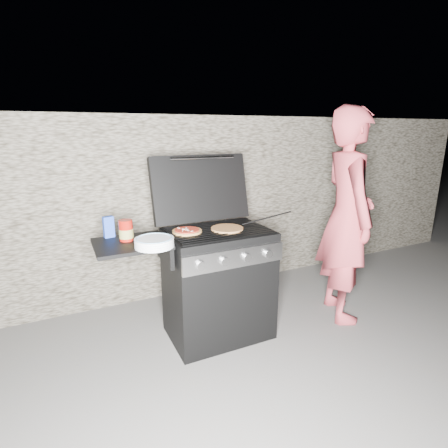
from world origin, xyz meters
name	(u,v)px	position (x,y,z in m)	size (l,w,h in m)	color
ground	(219,333)	(0.00, 0.00, 0.00)	(50.00, 50.00, 0.00)	#555452
stone_wall	(176,205)	(0.00, 1.05, 0.90)	(8.00, 0.35, 1.80)	gray
gas_grill	(189,289)	(-0.25, 0.00, 0.46)	(1.34, 0.79, 0.91)	black
pizza_topped	(187,231)	(-0.24, 0.04, 0.92)	(0.22, 0.22, 0.02)	tan
pizza_plain	(227,228)	(0.07, -0.02, 0.92)	(0.25, 0.25, 0.01)	#E29961
sauce_jar	(126,230)	(-0.69, 0.06, 0.98)	(0.10, 0.10, 0.15)	maroon
blue_carton	(109,227)	(-0.79, 0.19, 0.98)	(0.07, 0.04, 0.16)	#1D3BA0
plate_stack	(154,242)	(-0.55, -0.17, 0.93)	(0.26, 0.26, 0.06)	white
person	(347,216)	(1.16, -0.17, 0.93)	(0.68, 0.45, 1.86)	#B23B44
tongs	(267,218)	(0.44, 0.00, 0.96)	(0.01, 0.01, 0.45)	black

